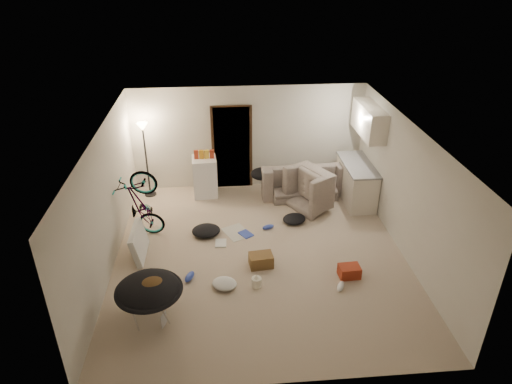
{
  "coord_description": "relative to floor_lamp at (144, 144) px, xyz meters",
  "views": [
    {
      "loc": [
        -0.7,
        -7.21,
        5.21
      ],
      "look_at": [
        -0.02,
        0.6,
        1.05
      ],
      "focal_mm": 32.0,
      "sensor_mm": 36.0,
      "label": 1
    }
  ],
  "objects": [
    {
      "name": "clothes_lump_b",
      "position": [
        3.25,
        -1.54,
        -1.23
      ],
      "size": [
        0.64,
        0.6,
        0.15
      ],
      "primitive_type": "ellipsoid",
      "rotation": [
        0.0,
        0.0,
        0.4
      ],
      "color": "black",
      "rests_on": "floor"
    },
    {
      "name": "shoe_2",
      "position": [
        1.08,
        -3.3,
        -1.25
      ],
      "size": [
        0.23,
        0.32,
        0.11
      ],
      "primitive_type": "ellipsoid",
      "rotation": [
        0.0,
        0.0,
        1.17
      ],
      "color": "#3146B2",
      "rests_on": "floor"
    },
    {
      "name": "hoodie",
      "position": [
        0.57,
        -4.24,
        -0.65
      ],
      "size": [
        0.59,
        0.55,
        0.22
      ],
      "primitive_type": "ellipsoid",
      "rotation": [
        0.0,
        0.0,
        0.38
      ],
      "color": "#53381C",
      "rests_on": "saucer_chair"
    },
    {
      "name": "wall_front",
      "position": [
        2.4,
        -5.66,
        -0.06
      ],
      "size": [
        5.5,
        0.02,
        2.5
      ],
      "primitive_type": "cube",
      "color": "beige",
      "rests_on": "floor"
    },
    {
      "name": "armchair",
      "position": [
        3.96,
        -0.78,
        -0.96
      ],
      "size": [
        1.33,
        1.38,
        0.69
      ],
      "primitive_type": "imported",
      "rotation": [
        0.0,
        0.0,
        2.09
      ],
      "color": "#383F38",
      "rests_on": "floor"
    },
    {
      "name": "counter_top",
      "position": [
        4.83,
        -0.65,
        -0.41
      ],
      "size": [
        0.64,
        1.54,
        0.04
      ],
      "primitive_type": "cube",
      "color": "gray",
      "rests_on": "kitchen_counter"
    },
    {
      "name": "clothes_lump_a",
      "position": [
        1.36,
        -1.87,
        -1.21
      ],
      "size": [
        0.62,
        0.55,
        0.19
      ],
      "primitive_type": "ellipsoid",
      "rotation": [
        0.0,
        0.0,
        0.08
      ],
      "color": "black",
      "rests_on": "floor"
    },
    {
      "name": "mini_fridge",
      "position": [
        1.33,
        -0.1,
        -0.83
      ],
      "size": [
        0.59,
        0.59,
        0.95
      ],
      "primitive_type": "cube",
      "rotation": [
        0.0,
        0.0,
        0.07
      ],
      "color": "white",
      "rests_on": "floor"
    },
    {
      "name": "kitchen_uppers",
      "position": [
        4.96,
        -0.65,
        0.64
      ],
      "size": [
        0.38,
        1.4,
        0.65
      ],
      "primitive_type": "cube",
      "color": "silver",
      "rests_on": "wall_right"
    },
    {
      "name": "bicycle",
      "position": [
        0.1,
        -1.82,
        -0.89
      ],
      "size": [
        1.66,
        0.9,
        0.91
      ],
      "primitive_type": "imported",
      "rotation": [
        0.0,
        -0.17,
        1.43
      ],
      "color": "black",
      "rests_on": "floor"
    },
    {
      "name": "book_blue",
      "position": [
        2.17,
        -1.95,
        -1.29
      ],
      "size": [
        0.33,
        0.35,
        0.03
      ],
      "primitive_type": "cube",
      "rotation": [
        0.0,
        0.0,
        0.59
      ],
      "color": "#3146B2",
      "rests_on": "floor"
    },
    {
      "name": "kitchen_counter",
      "position": [
        4.83,
        -0.65,
        -0.87
      ],
      "size": [
        0.6,
        1.5,
        0.88
      ],
      "primitive_type": "cube",
      "color": "silver",
      "rests_on": "floor"
    },
    {
      "name": "shoe_4",
      "position": [
        3.71,
        -3.79,
        -1.26
      ],
      "size": [
        0.23,
        0.3,
        0.1
      ],
      "primitive_type": "ellipsoid",
      "rotation": [
        0.0,
        0.0,
        1.11
      ],
      "color": "white",
      "rests_on": "floor"
    },
    {
      "name": "snack_box_2",
      "position": [
        1.4,
        -0.1,
        -0.31
      ],
      "size": [
        0.12,
        0.1,
        0.3
      ],
      "primitive_type": "cube",
      "rotation": [
        0.0,
        0.0,
        0.33
      ],
      "color": "gold",
      "rests_on": "mini_fridge"
    },
    {
      "name": "drink_case_b",
      "position": [
        3.94,
        -3.46,
        -1.2
      ],
      "size": [
        0.39,
        0.29,
        0.22
      ],
      "primitive_type": "cube",
      "rotation": [
        0.0,
        0.0,
        0.05
      ],
      "color": "maroon",
      "rests_on": "floor"
    },
    {
      "name": "ceiling",
      "position": [
        2.4,
        -2.65,
        1.2
      ],
      "size": [
        5.5,
        6.0,
        0.02
      ],
      "primitive_type": "cube",
      "color": "white",
      "rests_on": "wall_back"
    },
    {
      "name": "snack_box_1",
      "position": [
        1.28,
        -0.1,
        -0.31
      ],
      "size": [
        0.11,
        0.09,
        0.3
      ],
      "primitive_type": "cube",
      "rotation": [
        0.0,
        0.0,
        -0.22
      ],
      "color": "orange",
      "rests_on": "mini_fridge"
    },
    {
      "name": "book_asset",
      "position": [
        0.7,
        -4.49,
        -1.3
      ],
      "size": [
        0.28,
        0.24,
        0.02
      ],
      "primitive_type": "imported",
      "rotation": [
        0.0,
        0.0,
        1.2
      ],
      "color": "maroon",
      "rests_on": "floor"
    },
    {
      "name": "doorway",
      "position": [
        2.0,
        0.32,
        -0.29
      ],
      "size": [
        0.85,
        0.1,
        2.04
      ],
      "primitive_type": "cube",
      "color": "black",
      "rests_on": "floor"
    },
    {
      "name": "book_white",
      "position": [
        1.65,
        -2.23,
        -1.29
      ],
      "size": [
        0.23,
        0.3,
        0.03
      ],
      "primitive_type": "cube",
      "rotation": [
        0.0,
        0.0,
        -0.05
      ],
      "color": "silver",
      "rests_on": "floor"
    },
    {
      "name": "tv_box",
      "position": [
        0.1,
        -2.48,
        -1.01
      ],
      "size": [
        0.24,
        0.9,
        0.6
      ],
      "primitive_type": "cube",
      "rotation": [
        0.0,
        -0.21,
        -0.02
      ],
      "color": "silver",
      "rests_on": "floor"
    },
    {
      "name": "newspaper",
      "position": [
        1.99,
        -1.85,
        -1.3
      ],
      "size": [
        0.66,
        0.73,
        0.01
      ],
      "primitive_type": "cube",
      "rotation": [
        0.0,
        0.0,
        0.46
      ],
      "color": "#B5B2A7",
      "rests_on": "floor"
    },
    {
      "name": "sofa_drape",
      "position": [
        2.69,
        -0.2,
        -0.77
      ],
      "size": [
        0.57,
        0.47,
        0.28
      ],
      "primitive_type": "ellipsoid",
      "rotation": [
        0.0,
        0.0,
        -0.02
      ],
      "color": "black",
      "rests_on": "sofa"
    },
    {
      "name": "juicer",
      "position": [
        2.25,
        -3.6,
        -1.2
      ],
      "size": [
        0.18,
        0.18,
        0.25
      ],
      "color": "white",
      "rests_on": "floor"
    },
    {
      "name": "snack_box_3",
      "position": [
        1.52,
        -0.1,
        -0.31
      ],
      "size": [
        0.1,
        0.07,
        0.3
      ],
      "primitive_type": "cube",
      "rotation": [
        0.0,
        0.0,
        -0.01
      ],
      "color": "maroon",
      "rests_on": "mini_fridge"
    },
    {
      "name": "wall_left",
      "position": [
        -0.36,
        -2.65,
        -0.06
      ],
      "size": [
        0.02,
        6.0,
        2.5
      ],
      "primitive_type": "cube",
      "color": "beige",
      "rests_on": "floor"
    },
    {
      "name": "floor_lamp",
      "position": [
        0.0,
        0.0,
        0.0
      ],
      "size": [
        0.28,
        0.28,
        1.81
      ],
      "color": "black",
      "rests_on": "floor"
    },
    {
      "name": "shoe_0",
      "position": [
        2.66,
        -1.77,
        -1.26
      ],
      "size": [
        0.28,
        0.19,
        0.1
      ],
      "primitive_type": "ellipsoid",
      "rotation": [
        0.0,
        0.0,
        0.35
      ],
      "color": "#3146B2",
      "rests_on": "floor"
    },
    {
      "name": "sofa",
      "position": [
        3.64,
        -0.2,
        -1.02
      ],
      "size": [
        2.03,
        0.89,
        0.58
      ],
      "primitive_type": "imported",
      "rotation": [
        0.0,
        0.0,
        3.2
      ],
      "color": "#383F38",
      "rests_on": "floor"
    },
    {
      "name": "snack_box_0",
      "position": [
        1.16,
        -0.1,
        -0.31
      ],
      "size": [
        0.11,
        0.08,
        0.3
      ],
      "primitive_type": "cube",
      "rotation": [
        0.0,
        0.0,
        0.1
      ],
      "color": "maroon",
      "rests_on": "mini_fridge"
    },
    {
      "name": "clothes_lump_c",
      "position": [
        1.69,
        -3.57,
        -1.24
      ],
      "size": [
        0.55,
        0.52,
        0.14
      ],
      "primitive_type": "ellipsoid",
      "rotation": [
        0.0,
        0.0,
        -0.41
      ],
      "color": "silver",
      "rests_on": "floor"
    },
    {
      "name": "wall_right",
      "position": [
        5.16,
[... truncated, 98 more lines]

